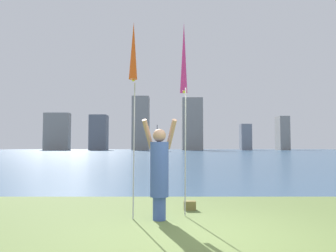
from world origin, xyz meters
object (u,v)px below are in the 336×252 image
bag (191,205)px  person (161,170)px  kite_flag_left (135,55)px  sailboat_1 (159,154)px  kite_flag_right (185,61)px

bag → person: bearing=-123.8°
kite_flag_left → sailboat_1: size_ratio=0.93×
person → kite_flag_left: size_ratio=0.50×
person → kite_flag_right: bearing=41.9°
kite_flag_right → sailboat_1: sailboat_1 is taller
person → sailboat_1: size_ratio=0.47×
sailboat_1 → person: bearing=-88.0°
kite_flag_left → sailboat_1: sailboat_1 is taller
kite_flag_left → bag: size_ratio=14.61×
kite_flag_left → kite_flag_right: kite_flag_right is taller
kite_flag_right → bag: size_ratio=15.40×
bag → sailboat_1: sailboat_1 is taller
kite_flag_right → kite_flag_left: bearing=-146.1°
kite_flag_right → bag: bearing=68.1°
kite_flag_right → sailboat_1: (-1.75, 35.76, -2.84)m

